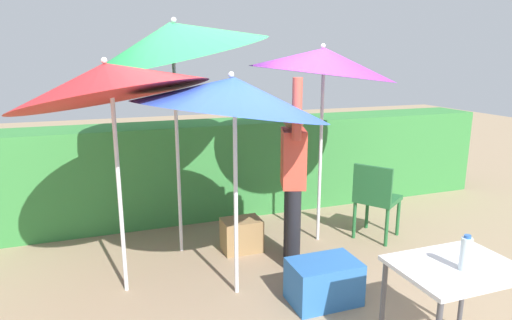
% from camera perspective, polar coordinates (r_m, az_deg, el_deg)
% --- Properties ---
extents(ground_plane, '(24.00, 24.00, 0.00)m').
position_cam_1_polar(ground_plane, '(4.29, 1.41, -15.34)').
color(ground_plane, '#9E8466').
extents(hedge_row, '(8.00, 0.70, 1.23)m').
position_cam_1_polar(hedge_row, '(5.84, -5.61, -1.04)').
color(hedge_row, '#38843D').
rests_on(hedge_row, ground_plane).
extents(umbrella_rainbow, '(1.85, 1.82, 2.59)m').
position_cam_1_polar(umbrella_rainbow, '(4.46, -10.66, 15.15)').
color(umbrella_rainbow, silver).
rests_on(umbrella_rainbow, ground_plane).
extents(umbrella_orange, '(1.59, 1.57, 2.25)m').
position_cam_1_polar(umbrella_orange, '(4.78, 8.72, 12.55)').
color(umbrella_orange, silver).
rests_on(umbrella_orange, ground_plane).
extents(umbrella_yellow, '(1.65, 1.63, 2.05)m').
position_cam_1_polar(umbrella_yellow, '(3.59, -3.01, 8.43)').
color(umbrella_yellow, silver).
rests_on(umbrella_yellow, ground_plane).
extents(umbrella_navy, '(1.65, 1.62, 2.25)m').
position_cam_1_polar(umbrella_navy, '(3.76, -18.65, 9.74)').
color(umbrella_navy, silver).
rests_on(umbrella_navy, ground_plane).
extents(person_vendor, '(0.32, 0.55, 1.88)m').
position_cam_1_polar(person_vendor, '(4.29, 4.83, -1.90)').
color(person_vendor, black).
rests_on(person_vendor, ground_plane).
extents(chair_plastic, '(0.61, 0.61, 0.89)m').
position_cam_1_polar(chair_plastic, '(5.16, 15.29, -4.59)').
color(chair_plastic, '#236633').
rests_on(chair_plastic, ground_plane).
extents(cooler_box, '(0.59, 0.39, 0.37)m').
position_cam_1_polar(cooler_box, '(3.92, 8.80, -15.35)').
color(cooler_box, '#2D6BB7').
rests_on(cooler_box, ground_plane).
extents(crate_cardboard, '(0.41, 0.30, 0.35)m').
position_cam_1_polar(crate_cardboard, '(4.81, -1.89, -9.71)').
color(crate_cardboard, '#9E7A4C').
rests_on(crate_cardboard, ground_plane).
extents(folding_table, '(0.80, 0.60, 0.73)m').
position_cam_1_polar(folding_table, '(3.27, 24.50, -13.73)').
color(folding_table, '#4C4C51').
rests_on(folding_table, ground_plane).
extents(bottle_water, '(0.07, 0.07, 0.24)m').
position_cam_1_polar(bottle_water, '(3.14, 25.59, -10.92)').
color(bottle_water, silver).
rests_on(bottle_water, folding_table).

